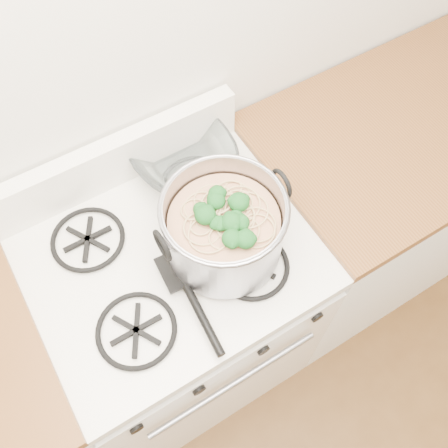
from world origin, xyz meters
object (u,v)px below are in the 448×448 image
gas_range (182,314)px  stock_pot (224,229)px  spatula (177,268)px  glass_bowl (181,157)px

gas_range → stock_pot: (0.13, -0.06, 0.58)m
gas_range → spatula: size_ratio=2.98×
spatula → glass_bowl: size_ratio=2.60×
stock_pot → glass_bowl: stock_pot is taller
stock_pot → spatula: (-0.14, 0.00, -0.08)m
gas_range → glass_bowl: size_ratio=7.74×
spatula → glass_bowl: bearing=63.7°
stock_pot → spatula: stock_pot is taller
spatula → glass_bowl: glass_bowl is taller
gas_range → glass_bowl: glass_bowl is taller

